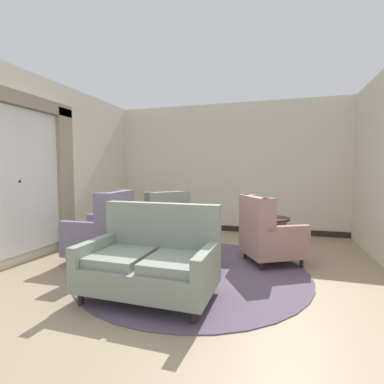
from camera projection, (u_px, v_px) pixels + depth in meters
ground at (187, 279)px, 3.72m from camera, size 8.87×8.87×0.00m
wall_back at (228, 168)px, 6.63m from camera, size 5.45×0.08×2.94m
wall_left at (66, 167)px, 5.26m from camera, size 0.08×4.43×2.94m
baseboard_back at (227, 228)px, 6.69m from camera, size 5.29×0.03×0.12m
area_rug at (193, 271)px, 4.00m from camera, size 3.16×3.16×0.01m
window_with_curtains at (19, 171)px, 4.21m from camera, size 0.12×2.16×2.46m
coffee_table at (187, 242)px, 4.17m from camera, size 0.83×0.83×0.46m
porcelain_vase at (188, 226)px, 4.21m from camera, size 0.20×0.20×0.32m
settee at (151, 261)px, 3.17m from camera, size 1.45×0.88×1.02m
armchair_foreground_right at (267, 235)px, 4.30m from camera, size 1.05×1.02×1.03m
armchair_beside_settee at (104, 232)px, 4.40m from camera, size 0.87×0.80×1.10m
armchair_far_left at (162, 224)px, 5.23m from camera, size 1.20×1.19×1.04m
side_table at (271, 234)px, 4.53m from camera, size 0.59×0.59×0.67m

